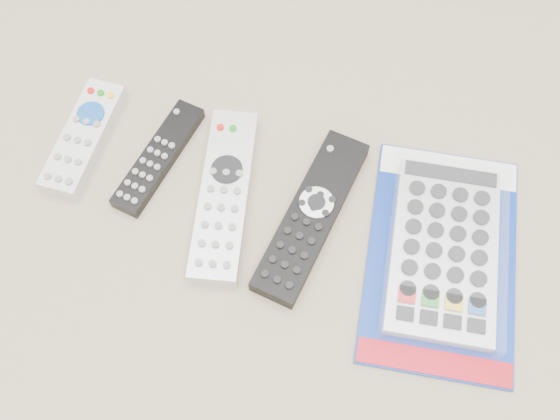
% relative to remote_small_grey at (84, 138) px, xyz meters
% --- Properties ---
extents(remote_small_grey, '(0.05, 0.17, 0.03)m').
position_rel_remote_small_grey_xyz_m(remote_small_grey, '(0.00, 0.00, 0.00)').
color(remote_small_grey, silver).
rests_on(remote_small_grey, ground).
extents(remote_slim_black, '(0.07, 0.17, 0.02)m').
position_rel_remote_small_grey_xyz_m(remote_slim_black, '(0.10, -0.00, -0.00)').
color(remote_slim_black, black).
rests_on(remote_slim_black, ground).
extents(remote_silver_dvd, '(0.09, 0.24, 0.03)m').
position_rel_remote_small_grey_xyz_m(remote_silver_dvd, '(0.20, -0.03, 0.00)').
color(remote_silver_dvd, silver).
rests_on(remote_silver_dvd, ground).
extents(remote_large_black, '(0.10, 0.24, 0.03)m').
position_rel_remote_small_grey_xyz_m(remote_large_black, '(0.31, -0.03, -0.00)').
color(remote_large_black, black).
rests_on(remote_large_black, ground).
extents(jumbo_remote_packaged, '(0.19, 0.30, 0.04)m').
position_rel_remote_small_grey_xyz_m(jumbo_remote_packaged, '(0.47, -0.04, 0.00)').
color(jumbo_remote_packaged, navy).
rests_on(jumbo_remote_packaged, ground).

